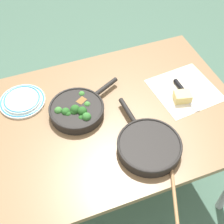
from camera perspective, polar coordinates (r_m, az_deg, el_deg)
ground_plane at (r=2.17m, az=0.00°, el=-12.78°), size 14.00×14.00×0.00m
dining_table_red at (r=1.62m, az=0.00°, el=-2.15°), size 1.30×0.91×0.73m
skillet_broccoli at (r=1.55m, az=-6.38°, el=0.40°), size 0.40×0.28×0.08m
skillet_eggs at (r=1.42m, az=6.74°, el=-6.19°), size 0.29×0.45×0.05m
wooden_spoon at (r=1.39m, az=10.94°, el=-11.16°), size 0.16×0.33×0.02m
parchment_sheet at (r=1.72m, az=13.12°, el=3.97°), size 0.35×0.35×0.00m
grater_knife at (r=1.70m, az=12.80°, el=3.84°), size 0.03×0.23×0.02m
cheese_block at (r=1.65m, az=12.75°, el=2.74°), size 0.10×0.08×0.05m
dinner_plate_stack at (r=1.67m, az=-16.10°, el=2.06°), size 0.24×0.24×0.03m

